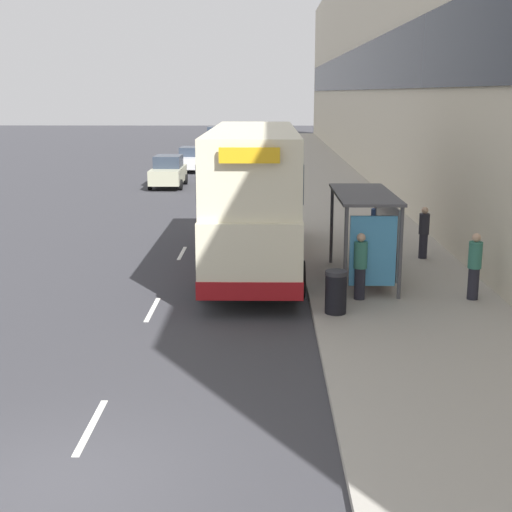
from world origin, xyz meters
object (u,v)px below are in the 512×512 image
object	(u,v)px
pedestrian_1	(360,266)
pedestrian_3	(376,227)
car_0	(192,159)
pedestrian_2	(474,266)
car_1	(215,135)
double_decker_bus_near	(253,195)
bus_shelter	(371,221)
car_2	(168,172)
pedestrian_at_shelter	(424,232)
litter_bin	(336,292)

from	to	relation	value
pedestrian_1	pedestrian_3	bearing A→B (deg)	77.56
car_0	pedestrian_2	xyz separation A→B (m)	(10.50, -31.72, 0.20)
car_1	pedestrian_2	bearing A→B (deg)	100.33
double_decker_bus_near	pedestrian_3	size ratio (longest dim) A/B	6.28
bus_shelter	car_2	bearing A→B (deg)	111.65
pedestrian_3	car_2	bearing A→B (deg)	117.64
bus_shelter	pedestrian_1	size ratio (longest dim) A/B	2.42
double_decker_bus_near	pedestrian_1	bearing A→B (deg)	-54.11
pedestrian_at_shelter	pedestrian_1	world-z (taller)	pedestrian_1
car_0	pedestrian_3	world-z (taller)	pedestrian_3
double_decker_bus_near	pedestrian_at_shelter	xyz separation A→B (m)	(5.44, 0.82, -1.29)
car_2	pedestrian_2	bearing A→B (deg)	115.31
car_1	litter_bin	xyz separation A→B (m)	(7.14, -60.44, -0.20)
double_decker_bus_near	litter_bin	distance (m)	5.72
double_decker_bus_near	car_1	distance (m)	55.61
car_2	pedestrian_1	xyz separation A→B (m)	(8.07, -23.27, 0.14)
car_0	pedestrian_2	bearing A→B (deg)	108.32
bus_shelter	litter_bin	xyz separation A→B (m)	(-1.22, -2.90, -1.21)
bus_shelter	litter_bin	size ratio (longest dim) A/B	4.00
pedestrian_2	pedestrian_3	bearing A→B (deg)	107.19
double_decker_bus_near	litter_bin	xyz separation A→B (m)	(2.08, -5.08, -1.61)
bus_shelter	car_2	distance (m)	23.23
litter_bin	car_1	bearing A→B (deg)	96.73
pedestrian_at_shelter	car_0	bearing A→B (deg)	110.68
pedestrian_at_shelter	litter_bin	xyz separation A→B (m)	(-3.36, -5.90, -0.32)
bus_shelter	car_0	size ratio (longest dim) A/B	1.01
pedestrian_at_shelter	pedestrian_1	bearing A→B (deg)	-119.31
pedestrian_3	pedestrian_2	bearing A→B (deg)	-72.81
bus_shelter	car_0	xyz separation A→B (m)	(-8.07, 30.05, -1.04)
litter_bin	double_decker_bus_near	bearing A→B (deg)	112.21
double_decker_bus_near	pedestrian_2	bearing A→B (deg)	-33.90
car_2	pedestrian_at_shelter	bearing A→B (deg)	119.95
double_decker_bus_near	pedestrian_1	xyz separation A→B (m)	(2.80, -3.88, -1.26)
pedestrian_1	litter_bin	bearing A→B (deg)	-121.12
bus_shelter	pedestrian_2	xyz separation A→B (m)	(2.43, -1.67, -0.85)
pedestrian_2	car_2	bearing A→B (deg)	115.31
bus_shelter	pedestrian_2	bearing A→B (deg)	-34.49
car_1	bus_shelter	bearing A→B (deg)	98.26
car_0	car_1	world-z (taller)	car_1
pedestrian_1	car_0	bearing A→B (deg)	103.43
pedestrian_1	pedestrian_3	size ratio (longest dim) A/B	1.03
car_2	bus_shelter	bearing A→B (deg)	111.65
car_1	litter_bin	bearing A→B (deg)	96.73
double_decker_bus_near	car_1	bearing A→B (deg)	95.22
double_decker_bus_near	pedestrian_at_shelter	world-z (taller)	double_decker_bus_near
car_1	pedestrian_2	size ratio (longest dim) A/B	2.30
pedestrian_1	litter_bin	world-z (taller)	pedestrian_1
pedestrian_2	litter_bin	bearing A→B (deg)	-161.32
car_0	pedestrian_1	bearing A→B (deg)	103.43
car_2	pedestrian_1	world-z (taller)	pedestrian_1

